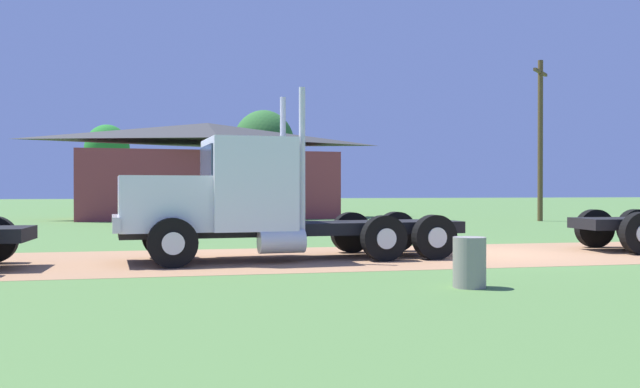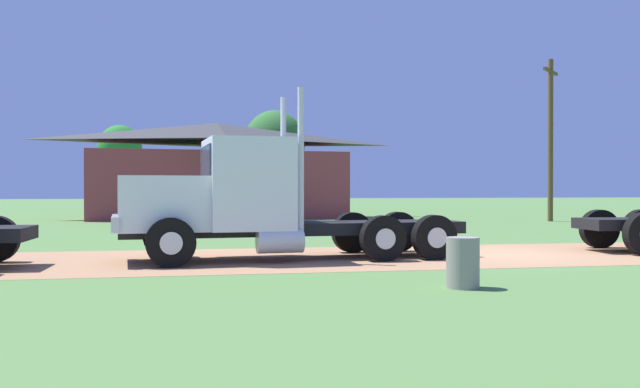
# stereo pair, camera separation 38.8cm
# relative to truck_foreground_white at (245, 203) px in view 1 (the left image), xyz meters

# --- Properties ---
(ground_plane) EXTENTS (200.00, 200.00, 0.00)m
(ground_plane) POSITION_rel_truck_foreground_white_xyz_m (6.29, 0.17, -1.30)
(ground_plane) COLOR #50783B
(dirt_track) EXTENTS (120.00, 5.71, 0.01)m
(dirt_track) POSITION_rel_truck_foreground_white_xyz_m (6.29, 0.17, -1.30)
(dirt_track) COLOR #A27551
(dirt_track) RESTS_ON ground_plane
(truck_foreground_white) EXTENTS (8.22, 3.07, 3.87)m
(truck_foreground_white) POSITION_rel_truck_foreground_white_xyz_m (0.00, 0.00, 0.00)
(truck_foreground_white) COLOR black
(truck_foreground_white) RESTS_ON ground_plane
(steel_barrel) EXTENTS (0.54, 0.54, 0.83)m
(steel_barrel) POSITION_rel_truck_foreground_white_xyz_m (3.13, -5.17, -0.89)
(steel_barrel) COLOR gray
(steel_barrel) RESTS_ON ground_plane
(shed_building) EXTENTS (14.74, 6.83, 5.25)m
(shed_building) POSITION_rel_truck_foreground_white_xyz_m (0.47, 23.01, 1.23)
(shed_building) COLOR brown
(shed_building) RESTS_ON ground_plane
(utility_pole_near) EXTENTS (1.64, 1.67, 8.08)m
(utility_pole_near) POSITION_rel_truck_foreground_white_xyz_m (16.63, 16.01, 2.99)
(utility_pole_near) COLOR brown
(utility_pole_near) RESTS_ON ground_plane
(tree_left) EXTENTS (3.45, 3.45, 6.65)m
(tree_left) POSITION_rel_truck_foreground_white_xyz_m (-6.29, 41.07, 3.40)
(tree_left) COLOR #513823
(tree_left) RESTS_ON ground_plane
(tree_mid) EXTENTS (4.25, 4.25, 7.07)m
(tree_mid) POSITION_rel_truck_foreground_white_xyz_m (4.84, 32.18, 3.41)
(tree_mid) COLOR #513823
(tree_mid) RESTS_ON ground_plane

